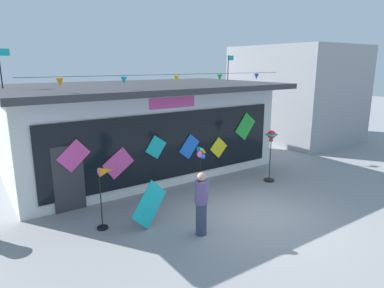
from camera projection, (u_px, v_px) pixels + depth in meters
The scene contains 8 objects.
ground_plane at pixel (255, 214), 9.97m from camera, with size 80.00×80.00×0.00m, color gray.
kite_shop_building at pixel (139, 127), 13.89m from camera, with size 10.38×6.29×4.79m.
wind_spinner_far_left at pixel (105, 183), 8.89m from camera, with size 0.55×0.29×1.71m.
wind_spinner_left at pixel (201, 163), 10.70m from camera, with size 0.43×0.32×1.80m.
wind_spinner_center_left at pixel (271, 145), 12.50m from camera, with size 0.40×0.40×1.94m.
person_near_camera at pixel (202, 202), 8.63m from camera, with size 0.47×0.45×1.68m.
display_kite_on_ground at pixel (150, 204), 9.16m from camera, with size 0.63×0.03×1.15m, color #19B7BC.
neighbour_building at pixel (295, 93), 19.81m from camera, with size 5.19×6.34×5.28m, color #99999E.
Camera 1 is at (-6.77, -6.53, 4.31)m, focal length 31.78 mm.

